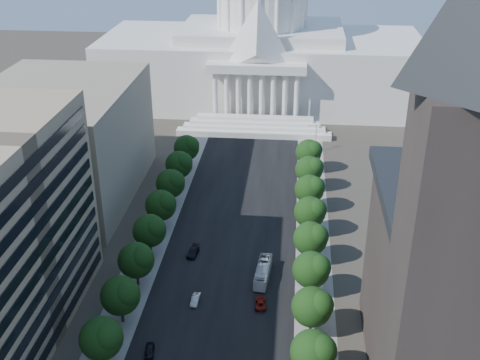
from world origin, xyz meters
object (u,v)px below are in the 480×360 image
(car_red, at_px, (260,303))
(car_dark_b, at_px, (193,252))
(car_dark_a, at_px, (149,351))
(city_bus, at_px, (263,272))
(car_silver, at_px, (196,300))

(car_red, xyz_separation_m, car_dark_b, (-16.45, 16.98, 0.07))
(car_dark_a, xyz_separation_m, city_bus, (18.89, 25.18, 0.87))
(car_dark_a, xyz_separation_m, car_silver, (5.86, 15.48, 0.00))
(car_red, bearing_deg, city_bus, -94.77)
(car_red, distance_m, car_dark_b, 23.64)
(car_dark_b, bearing_deg, city_bus, -18.67)
(car_silver, relative_size, car_dark_b, 0.83)
(car_silver, distance_m, car_dark_b, 17.61)
(car_red, xyz_separation_m, city_bus, (-0.06, 9.40, 0.89))
(car_dark_a, distance_m, city_bus, 31.49)
(car_dark_b, bearing_deg, car_red, -39.74)
(car_red, bearing_deg, car_dark_b, -51.05)
(car_dark_b, height_order, city_bus, city_bus)
(city_bus, bearing_deg, car_dark_b, 159.77)
(car_dark_a, bearing_deg, car_red, 32.46)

